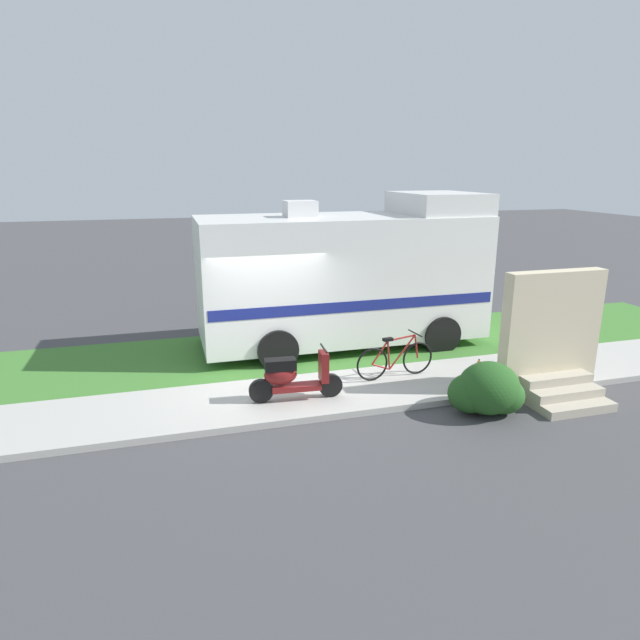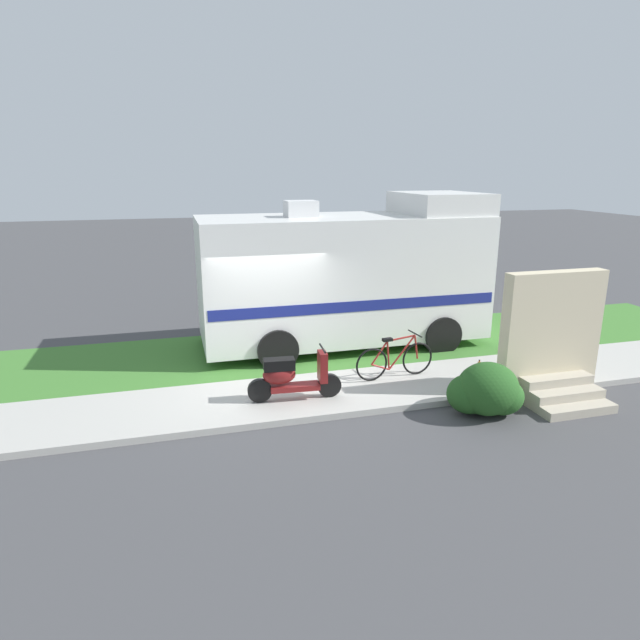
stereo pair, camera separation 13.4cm
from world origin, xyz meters
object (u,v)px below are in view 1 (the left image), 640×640
bicycle (395,359)px  bottle_spare (479,365)px  scooter (292,376)px  bottle_green (538,353)px  motorhome_rv (346,275)px  pickup_truck_near (358,275)px

bicycle → bottle_spare: 1.88m
scooter → bicycle: bearing=13.0°
bottle_green → scooter: bearing=-173.0°
bicycle → bottle_spare: bicycle is taller
motorhome_rv → scooter: bearing=-123.3°
scooter → bottle_spare: bearing=5.5°
bottle_spare → bottle_green: bearing=10.5°
pickup_truck_near → bottle_green: bearing=-73.4°
motorhome_rv → bottle_spare: size_ratio=27.68×
scooter → bottle_green: 5.85m
scooter → bicycle: size_ratio=1.01×
motorhome_rv → bottle_spare: (2.04, -2.74, -1.52)m
scooter → bottle_green: bearing=7.0°
pickup_truck_near → bottle_spare: 6.84m
motorhome_rv → scooter: motorhome_rv is taller
scooter → bicycle: 2.31m
scooter → bottle_green: size_ratio=6.21×
scooter → pickup_truck_near: pickup_truck_near is taller
bicycle → bottle_green: (3.54, 0.19, -0.26)m
bicycle → bottle_green: bearing=3.1°
motorhome_rv → bottle_green: motorhome_rv is taller
bicycle → bottle_spare: (1.85, -0.12, -0.28)m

